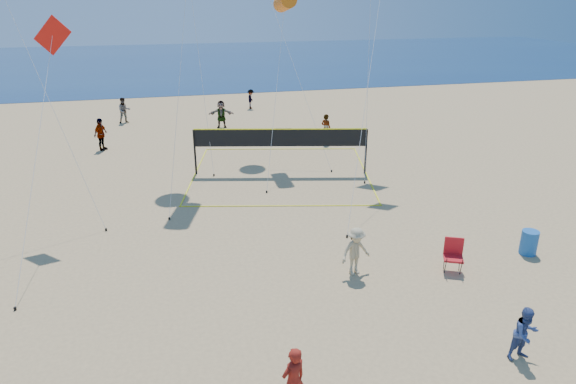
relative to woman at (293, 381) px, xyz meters
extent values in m
plane|color=tan|center=(0.95, 1.25, -0.85)|extent=(120.00, 120.00, 0.00)
cube|color=navy|center=(0.95, 63.25, -0.83)|extent=(140.00, 50.00, 0.03)
imported|color=maroon|center=(0.00, 0.00, 0.00)|extent=(0.73, 0.62, 1.69)
imported|color=#33477F|center=(6.09, 0.37, -0.11)|extent=(0.76, 0.61, 1.47)
imported|color=tan|center=(3.45, 5.35, -0.02)|extent=(1.19, 0.87, 1.65)
imported|color=gray|center=(-6.01, 22.30, 0.10)|extent=(0.96, 1.20, 1.90)
imported|color=gray|center=(1.48, 26.04, 0.08)|extent=(1.79, 0.83, 1.85)
imported|color=gray|center=(7.25, 20.61, 0.06)|extent=(0.76, 0.79, 1.82)
imported|color=gray|center=(-5.06, 29.00, 0.05)|extent=(0.99, 0.84, 1.79)
imported|color=gray|center=(4.48, 31.67, -0.09)|extent=(0.84, 1.11, 1.52)
cube|color=red|center=(6.64, 4.69, -0.34)|extent=(0.80, 0.77, 0.07)
cube|color=red|center=(6.75, 4.91, 0.00)|extent=(0.59, 0.31, 0.62)
cylinder|color=black|center=(6.32, 4.59, -0.56)|extent=(0.15, 0.29, 0.80)
cylinder|color=black|center=(6.51, 5.00, -0.56)|extent=(0.15, 0.29, 0.80)
cylinder|color=black|center=(6.77, 4.38, -0.56)|extent=(0.15, 0.29, 0.80)
cylinder|color=black|center=(6.96, 4.79, -0.56)|extent=(0.15, 0.29, 0.80)
cylinder|color=#1958A8|center=(9.94, 5.21, -0.40)|extent=(0.75, 0.75, 0.88)
cylinder|color=black|center=(-0.94, 16.71, 0.31)|extent=(0.10, 0.10, 2.31)
cylinder|color=black|center=(7.53, 14.78, 0.31)|extent=(0.10, 0.10, 2.31)
cube|color=black|center=(3.29, 15.74, 1.03)|extent=(8.47, 1.94, 0.87)
cube|color=#FFFC1A|center=(3.29, 15.74, 1.50)|extent=(8.47, 1.95, 0.06)
cube|color=#FFFC1A|center=(2.33, 11.51, -0.84)|extent=(8.67, 2.02, 0.02)
cube|color=#FFFC1A|center=(4.26, 19.98, -0.84)|extent=(8.67, 2.02, 0.02)
cylinder|color=silver|center=(-6.46, 12.03, 4.35)|extent=(3.20, 2.66, 10.30)
cylinder|color=black|center=(-4.87, 10.71, -0.80)|extent=(0.08, 0.08, 0.10)
cylinder|color=silver|center=(-1.41, 14.03, 5.05)|extent=(2.08, 5.67, 11.69)
cylinder|color=black|center=(-2.44, 11.20, -0.80)|extent=(0.08, 0.08, 0.10)
cylinder|color=#D1630F|center=(4.18, 18.46, 7.39)|extent=(0.84, 1.98, 1.08)
cylinder|color=silver|center=(3.12, 15.85, 3.30)|extent=(2.14, 5.25, 8.20)
cylinder|color=black|center=(2.05, 13.23, -0.80)|extent=(0.08, 0.08, 0.10)
cube|color=red|center=(-5.94, 12.13, 6.41)|extent=(1.40, 0.45, 1.44)
cylinder|color=silver|center=(-6.47, 8.92, 2.81)|extent=(1.08, 6.44, 7.22)
cylinder|color=black|center=(-7.00, 5.70, -0.80)|extent=(0.08, 0.08, 0.10)
cylinder|color=silver|center=(5.97, 11.32, 3.89)|extent=(3.74, 6.78, 9.37)
cylinder|color=black|center=(4.11, 7.94, -0.80)|extent=(0.08, 0.08, 0.10)
cylinder|color=silver|center=(7.78, 15.75, 5.09)|extent=(1.66, 4.79, 11.77)
cylinder|color=black|center=(6.96, 13.36, -0.80)|extent=(0.08, 0.08, 0.10)
cylinder|color=silver|center=(-0.41, 17.52, 5.25)|extent=(0.64, 2.75, 12.10)
cylinder|color=black|center=(-0.09, 16.15, -0.80)|extent=(0.08, 0.08, 0.10)
cylinder|color=silver|center=(4.60, 18.37, 4.32)|extent=(2.65, 6.06, 10.24)
cylinder|color=black|center=(5.91, 15.35, -0.80)|extent=(0.08, 0.08, 0.10)
camera|label=1|loc=(-2.20, -8.60, 7.89)|focal=32.00mm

